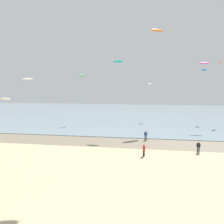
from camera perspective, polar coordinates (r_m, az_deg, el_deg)
wet_sand_strip at (r=36.98m, az=-0.57°, el=-7.91°), size 120.00×6.47×0.01m
sea at (r=74.32m, az=4.29°, el=-0.36°), size 160.00×70.00×0.10m
person_mid_beach at (r=38.43m, az=8.83°, el=-6.02°), size 0.57×0.26×1.71m
person_right_flank at (r=29.97m, az=8.36°, el=-9.75°), size 0.35×0.53×1.71m
person_far_down_beach at (r=33.23m, az=21.72°, el=-8.50°), size 0.50×0.38×1.71m
kite_aloft_0 at (r=55.41m, az=-7.86°, el=9.48°), size 1.89×2.33×0.50m
kite_aloft_2 at (r=59.92m, az=26.41°, el=11.66°), size 1.82×2.44×0.61m
kite_aloft_4 at (r=38.80m, az=-21.28°, el=8.07°), size 1.43×2.26×0.50m
kite_aloft_5 at (r=50.52m, az=11.72°, el=20.23°), size 3.47×3.04×0.78m
kite_aloft_6 at (r=59.36m, az=9.87°, el=7.28°), size 1.49×2.17×0.47m
kite_aloft_7 at (r=52.66m, az=23.07°, el=11.74°), size 2.53×1.08×0.52m
kite_aloft_8 at (r=42.01m, az=1.63°, el=13.11°), size 2.23×1.10×0.52m
kite_aloft_10 at (r=37.10m, az=-26.25°, el=3.16°), size 2.29×1.22×0.64m
kite_aloft_11 at (r=61.26m, az=22.94°, el=10.15°), size 1.22×2.47×0.65m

